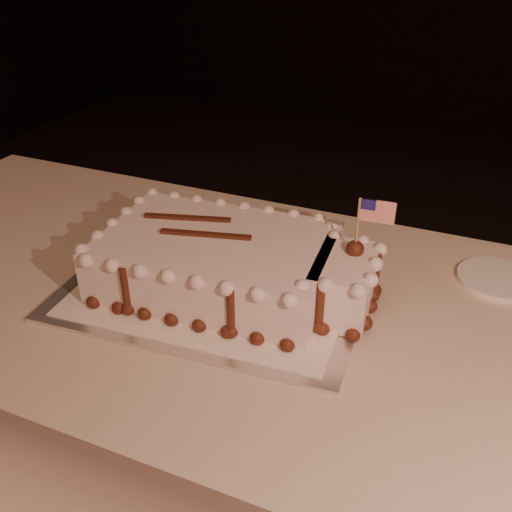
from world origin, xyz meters
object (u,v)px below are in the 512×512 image
at_px(cake_board, 218,286).
at_px(banquet_table, 362,472).
at_px(sheet_cake, 232,264).
at_px(side_plate, 497,279).

bearing_deg(cake_board, banquet_table, -4.95).
bearing_deg(banquet_table, sheet_cake, 178.47).
bearing_deg(sheet_cake, banquet_table, -1.53).
distance_m(cake_board, sheet_cake, 0.06).
bearing_deg(side_plate, banquet_table, -126.19).
bearing_deg(cake_board, side_plate, 21.19).
relative_size(banquet_table, cake_board, 4.28).
bearing_deg(side_plate, cake_board, -154.83).
bearing_deg(sheet_cake, side_plate, 26.33).
height_order(cake_board, sheet_cake, sheet_cake).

